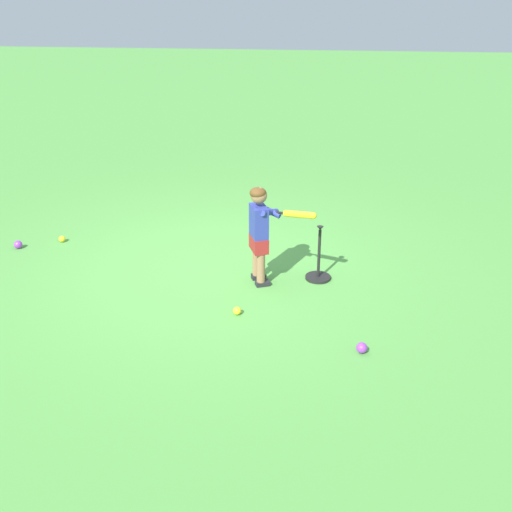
% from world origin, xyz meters
% --- Properties ---
extents(ground_plane, '(40.00, 40.00, 0.00)m').
position_xyz_m(ground_plane, '(0.00, 0.00, 0.00)').
color(ground_plane, '#519942').
extents(child_batter, '(0.72, 0.39, 1.08)m').
position_xyz_m(child_batter, '(-0.62, 0.29, 0.65)').
color(child_batter, '#232328').
rests_on(child_batter, ground).
extents(play_ball_behind_batter, '(0.10, 0.10, 0.10)m').
position_xyz_m(play_ball_behind_batter, '(2.40, -0.32, 0.05)').
color(play_ball_behind_batter, purple).
rests_on(play_ball_behind_batter, ground).
extents(play_ball_by_bucket, '(0.08, 0.08, 0.08)m').
position_xyz_m(play_ball_by_bucket, '(-0.44, 1.01, 0.04)').
color(play_ball_by_bucket, yellow).
rests_on(play_ball_by_bucket, ground).
extents(play_ball_near_batter, '(0.08, 0.08, 0.08)m').
position_xyz_m(play_ball_near_batter, '(1.95, -0.57, 0.04)').
color(play_ball_near_batter, yellow).
rests_on(play_ball_near_batter, ground).
extents(play_ball_far_left, '(0.10, 0.10, 0.10)m').
position_xyz_m(play_ball_far_left, '(-1.63, 1.57, 0.05)').
color(play_ball_far_left, purple).
rests_on(play_ball_far_left, ground).
extents(batting_tee, '(0.28, 0.28, 0.62)m').
position_xyz_m(batting_tee, '(-1.23, 0.14, 0.10)').
color(batting_tee, black).
rests_on(batting_tee, ground).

